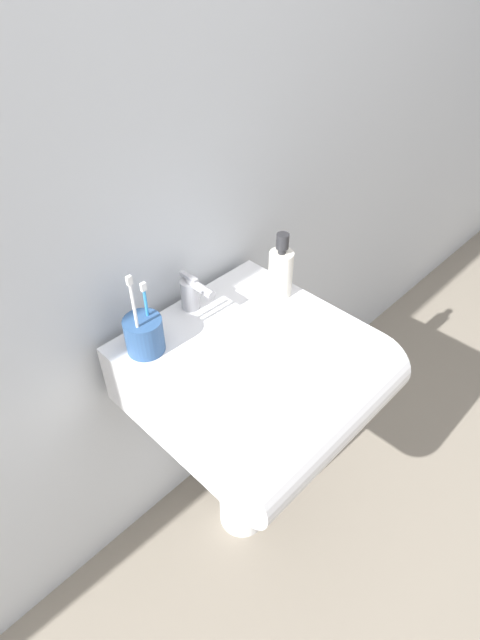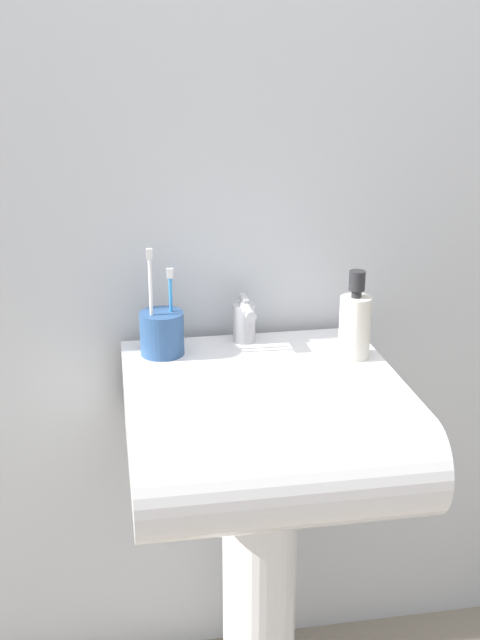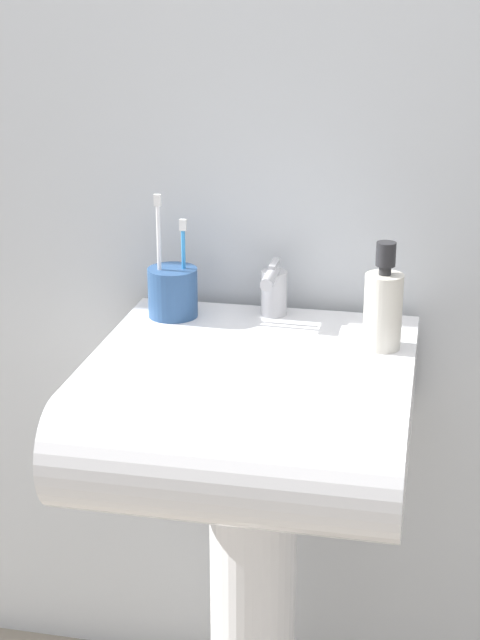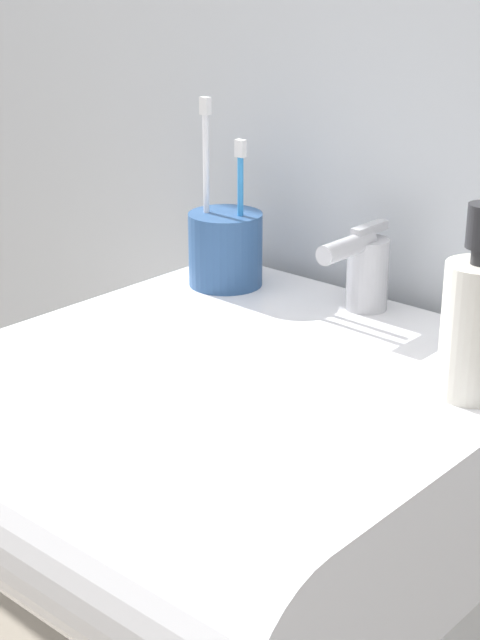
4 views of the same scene
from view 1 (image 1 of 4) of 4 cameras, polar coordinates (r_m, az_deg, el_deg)
name	(u,v)px [view 1 (image 1 of 4)]	position (r m, az deg, el deg)	size (l,w,h in m)	color
ground_plane	(242,516)	(1.85, 0.28, -21.47)	(6.00, 6.00, 0.00)	gray
wall_back	(154,155)	(1.15, -9.81, 18.07)	(5.00, 0.05, 2.40)	silver
sink_pedestal	(243,462)	(1.57, 0.32, -15.89)	(0.15, 0.15, 0.65)	white
sink_basin	(262,380)	(1.21, 2.53, -6.86)	(0.52, 0.54, 0.17)	white
faucet	(190,293)	(1.25, -5.70, 3.05)	(0.05, 0.11, 0.10)	#B7B7BC
toothbrush_cup	(144,334)	(1.15, -10.90, -1.61)	(0.09, 0.09, 0.22)	#2D5184
soap_bottle	(281,271)	(1.29, 4.66, 5.59)	(0.06, 0.06, 0.18)	silver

